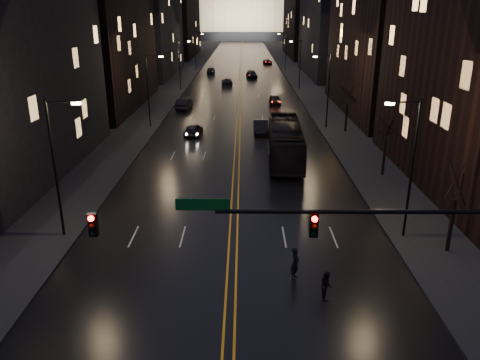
{
  "coord_description": "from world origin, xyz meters",
  "views": [
    {
      "loc": [
        0.61,
        -17.27,
        13.79
      ],
      "look_at": [
        0.43,
        10.21,
        3.86
      ],
      "focal_mm": 35.0,
      "sensor_mm": 36.0,
      "label": 1
    }
  ],
  "objects_px": {
    "oncoming_car_b": "(184,104)",
    "pedestrian_a": "(295,263)",
    "pedestrian_b": "(326,285)",
    "traffic_signal": "(372,236)",
    "bus": "(285,141)",
    "oncoming_car_a": "(194,130)",
    "receding_car_a": "(261,127)"
  },
  "relations": [
    {
      "from": "oncoming_car_a",
      "to": "pedestrian_b",
      "type": "distance_m",
      "value": 34.6
    },
    {
      "from": "oncoming_car_b",
      "to": "pedestrian_b",
      "type": "bearing_deg",
      "value": 109.64
    },
    {
      "from": "traffic_signal",
      "to": "oncoming_car_a",
      "type": "xyz_separation_m",
      "value": [
        -11.1,
        36.28,
        -4.38
      ]
    },
    {
      "from": "bus",
      "to": "oncoming_car_a",
      "type": "distance_m",
      "value": 13.65
    },
    {
      "from": "pedestrian_b",
      "to": "traffic_signal",
      "type": "bearing_deg",
      "value": -164.9
    },
    {
      "from": "oncoming_car_b",
      "to": "pedestrian_a",
      "type": "relative_size",
      "value": 2.71
    },
    {
      "from": "bus",
      "to": "oncoming_car_b",
      "type": "distance_m",
      "value": 28.17
    },
    {
      "from": "receding_car_a",
      "to": "pedestrian_a",
      "type": "bearing_deg",
      "value": -89.41
    },
    {
      "from": "bus",
      "to": "pedestrian_b",
      "type": "bearing_deg",
      "value": -87.17
    },
    {
      "from": "receding_car_a",
      "to": "bus",
      "type": "bearing_deg",
      "value": -79.85
    },
    {
      "from": "oncoming_car_a",
      "to": "pedestrian_a",
      "type": "height_order",
      "value": "pedestrian_a"
    },
    {
      "from": "oncoming_car_b",
      "to": "traffic_signal",
      "type": "bearing_deg",
      "value": 109.86
    },
    {
      "from": "oncoming_car_b",
      "to": "pedestrian_a",
      "type": "height_order",
      "value": "pedestrian_a"
    },
    {
      "from": "oncoming_car_a",
      "to": "pedestrian_b",
      "type": "xyz_separation_m",
      "value": [
        10.04,
        -33.11,
        0.04
      ]
    },
    {
      "from": "traffic_signal",
      "to": "bus",
      "type": "distance_m",
      "value": 27.2
    },
    {
      "from": "receding_car_a",
      "to": "traffic_signal",
      "type": "bearing_deg",
      "value": -85.83
    },
    {
      "from": "pedestrian_a",
      "to": "pedestrian_b",
      "type": "bearing_deg",
      "value": -120.41
    },
    {
      "from": "traffic_signal",
      "to": "oncoming_car_b",
      "type": "xyz_separation_m",
      "value": [
        -14.09,
        51.99,
        -4.26
      ]
    },
    {
      "from": "oncoming_car_b",
      "to": "receding_car_a",
      "type": "height_order",
      "value": "oncoming_car_b"
    },
    {
      "from": "traffic_signal",
      "to": "bus",
      "type": "relative_size",
      "value": 1.31
    },
    {
      "from": "oncoming_car_a",
      "to": "oncoming_car_b",
      "type": "bearing_deg",
      "value": -71.9
    },
    {
      "from": "traffic_signal",
      "to": "receding_car_a",
      "type": "height_order",
      "value": "traffic_signal"
    },
    {
      "from": "oncoming_car_b",
      "to": "receding_car_a",
      "type": "bearing_deg",
      "value": 131.52
    },
    {
      "from": "pedestrian_a",
      "to": "oncoming_car_b",
      "type": "bearing_deg",
      "value": 36.25
    },
    {
      "from": "traffic_signal",
      "to": "pedestrian_b",
      "type": "bearing_deg",
      "value": 108.45
    },
    {
      "from": "pedestrian_a",
      "to": "traffic_signal",
      "type": "bearing_deg",
      "value": -131.55
    },
    {
      "from": "traffic_signal",
      "to": "pedestrian_a",
      "type": "relative_size",
      "value": 9.2
    },
    {
      "from": "receding_car_a",
      "to": "pedestrian_b",
      "type": "distance_m",
      "value": 34.3
    },
    {
      "from": "traffic_signal",
      "to": "bus",
      "type": "height_order",
      "value": "traffic_signal"
    },
    {
      "from": "bus",
      "to": "receding_car_a",
      "type": "height_order",
      "value": "bus"
    },
    {
      "from": "oncoming_car_b",
      "to": "pedestrian_b",
      "type": "distance_m",
      "value": 50.53
    },
    {
      "from": "traffic_signal",
      "to": "oncoming_car_a",
      "type": "relative_size",
      "value": 4.08
    }
  ]
}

